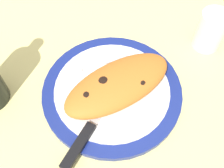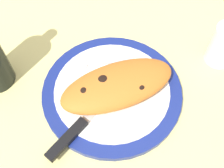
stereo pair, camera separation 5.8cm
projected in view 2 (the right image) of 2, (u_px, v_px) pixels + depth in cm
name	position (u px, v px, depth cm)	size (l,w,h in cm)	color
ground_plane	(112.00, 97.00, 62.30)	(150.00, 150.00, 3.00)	#E5D684
plate	(112.00, 91.00, 60.28)	(30.97, 30.97, 1.89)	navy
calzone	(118.00, 85.00, 57.23)	(26.47, 14.81, 4.65)	orange
fork	(95.00, 63.00, 63.05)	(15.24, 3.41, 0.40)	silver
knife	(78.00, 128.00, 53.92)	(19.62, 15.55, 1.20)	silver
water_glass	(223.00, 47.00, 62.85)	(6.75, 6.75, 9.88)	silver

